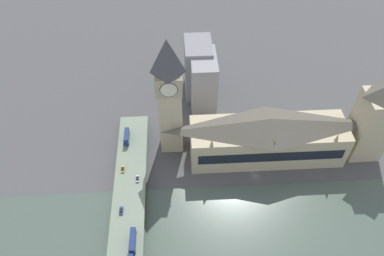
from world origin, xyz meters
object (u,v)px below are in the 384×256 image
Objects in this scene: car_northbound_mid at (121,210)px; victoria_tower at (373,120)px; road_bridge at (126,245)px; car_northbound_tail at (123,169)px; clock_tower at (169,95)px; car_southbound_lead at (138,179)px; parliament_hall at (268,138)px; double_decker_bus_rear at (127,136)px; double_decker_bus_lead at (133,241)px.

victoria_tower is at bearing -74.69° from car_northbound_mid.
road_bridge is 17.51m from car_northbound_mid.
car_northbound_tail is (24.84, 0.95, -0.05)m from car_northbound_mid.
clock_tower reaches higher than victoria_tower.
victoria_tower is at bearing -81.83° from car_southbound_lead.
victoria_tower is 127.80m from car_southbound_lead.
double_decker_bus_rear is at bearing 82.76° from parliament_hall.
double_decker_bus_lead is (-53.21, 125.73, -15.76)m from victoria_tower.
car_northbound_mid is 1.01× the size of car_southbound_lead.
victoria_tower is at bearing -94.23° from double_decker_bus_rear.
parliament_hall is 1.16× the size of clock_tower.
parliament_hall is 0.52× the size of road_bridge.
car_northbound_mid reaches higher than car_northbound_tail.
car_northbound_mid is (-36.19, 77.65, -7.38)m from parliament_hall.
double_decker_bus_rear is (63.18, 3.06, 3.88)m from road_bridge.
double_decker_bus_lead is 35.28m from car_southbound_lead.
parliament_hall is 1.57× the size of victoria_tower.
road_bridge is 39.19× the size of car_northbound_tail.
car_northbound_tail is at bearing 2.18° from car_northbound_mid.
victoria_tower reaches higher than car_northbound_mid.
clock_tower reaches higher than parliament_hall.
car_southbound_lead is (-28.50, 18.29, -31.29)m from clock_tower.
road_bridge is 35.67m from car_southbound_lead.
victoria_tower is 135.03m from car_northbound_tail.
car_northbound_mid is at bearing 105.31° from victoria_tower.
parliament_hall is 79.76m from car_northbound_tail.
victoria_tower is 133.66m from double_decker_bus_rear.
car_southbound_lead is (-6.58, -8.09, 0.03)m from car_northbound_tail.
parliament_hall reaches higher than car_northbound_tail.
road_bridge is (-53.38, 129.31, -19.64)m from victoria_tower.
victoria_tower is 12.96× the size of car_northbound_mid.
parliament_hall is at bearing -54.42° from road_bridge.
double_decker_bus_lead is at bearing -87.22° from road_bridge.
double_decker_bus_rear reaches higher than car_northbound_mid.
clock_tower is 38.73m from double_decker_bus_rear.
clock_tower is at bearing -32.69° from car_southbound_lead.
double_decker_bus_rear is at bearing -2.67° from car_northbound_tail.
car_northbound_tail is at bearing 94.89° from victoria_tower.
double_decker_bus_lead reaches higher than road_bridge.
parliament_hall is at bearing -75.73° from car_southbound_lead.
car_northbound_tail is (-11.41, 133.36, -17.85)m from victoria_tower.
clock_tower is 61.73m from car_northbound_mid.
road_bridge is at bearing 125.58° from parliament_hall.
car_northbound_mid is at bearing 21.51° from double_decker_bus_lead.
road_bridge is at bearing -169.74° from car_northbound_mid.
road_bridge is 39.63× the size of car_southbound_lead.
road_bridge is 39.29× the size of car_northbound_mid.
parliament_hall is 73.12m from car_southbound_lead.
double_decker_bus_lead is at bearing 112.94° from victoria_tower.
parliament_hall is 88.82m from double_decker_bus_lead.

